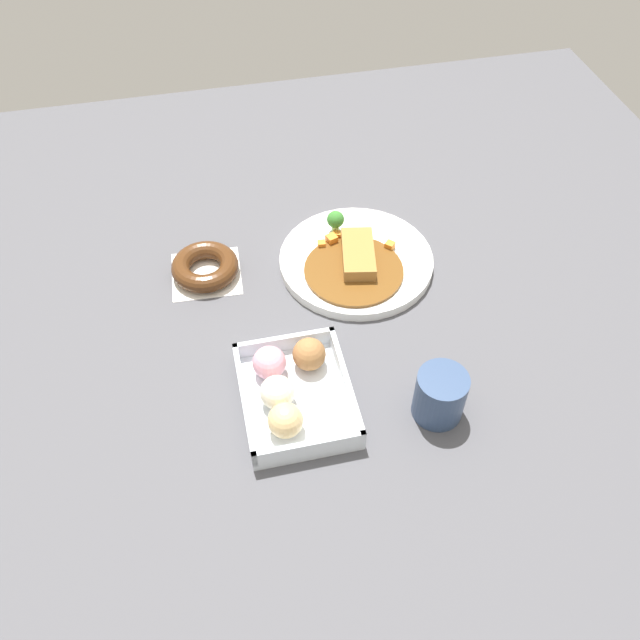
# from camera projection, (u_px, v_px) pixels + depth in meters

# --- Properties ---
(ground_plane) EXTENTS (1.60, 1.60, 0.00)m
(ground_plane) POSITION_uv_depth(u_px,v_px,m) (354.00, 317.00, 1.11)
(ground_plane) COLOR #4C4C51
(curry_plate) EXTENTS (0.28, 0.28, 0.06)m
(curry_plate) POSITION_uv_depth(u_px,v_px,m) (356.00, 260.00, 1.19)
(curry_plate) COLOR white
(curry_plate) RESTS_ON ground_plane
(donut_box) EXTENTS (0.20, 0.16, 0.06)m
(donut_box) POSITION_uv_depth(u_px,v_px,m) (291.00, 390.00, 0.98)
(donut_box) COLOR silver
(donut_box) RESTS_ON ground_plane
(chocolate_ring_donut) EXTENTS (0.13, 0.13, 0.04)m
(chocolate_ring_donut) POSITION_uv_depth(u_px,v_px,m) (205.00, 267.00, 1.17)
(chocolate_ring_donut) COLOR white
(chocolate_ring_donut) RESTS_ON ground_plane
(coffee_mug) EXTENTS (0.08, 0.08, 0.08)m
(coffee_mug) POSITION_uv_depth(u_px,v_px,m) (440.00, 395.00, 0.96)
(coffee_mug) COLOR #33476B
(coffee_mug) RESTS_ON ground_plane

